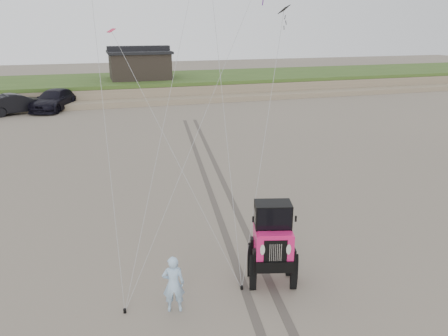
% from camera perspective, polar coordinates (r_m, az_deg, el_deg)
% --- Properties ---
extents(ground, '(160.00, 160.00, 0.00)m').
position_cam_1_polar(ground, '(13.08, 0.46, -15.27)').
color(ground, '#6B6054').
rests_on(ground, ground).
extents(dune_ridge, '(160.00, 14.25, 1.73)m').
position_cam_1_polar(dune_ridge, '(48.43, -13.27, 10.22)').
color(dune_ridge, '#7A6B54').
rests_on(dune_ridge, ground).
extents(cabin, '(6.40, 5.40, 3.35)m').
position_cam_1_polar(cabin, '(47.85, -10.99, 13.20)').
color(cabin, black).
rests_on(cabin, dune_ridge).
extents(truck_b, '(5.40, 3.84, 1.69)m').
position_cam_1_polar(truck_b, '(41.04, -25.45, 7.60)').
color(truck_b, black).
rests_on(truck_b, ground).
extents(truck_c, '(4.52, 6.49, 1.75)m').
position_cam_1_polar(truck_c, '(41.61, -21.30, 8.28)').
color(truck_c, black).
rests_on(truck_c, ground).
extents(jeep, '(3.59, 5.71, 1.97)m').
position_cam_1_polar(jeep, '(12.82, 6.34, -10.98)').
color(jeep, '#E21D69').
rests_on(jeep, ground).
extents(man, '(0.65, 0.49, 1.60)m').
position_cam_1_polar(man, '(11.82, -6.62, -14.82)').
color(man, '#8FC3DE').
rests_on(man, ground).
extents(stake_main, '(0.08, 0.08, 0.12)m').
position_cam_1_polar(stake_main, '(12.35, -12.83, -17.73)').
color(stake_main, black).
rests_on(stake_main, ground).
extents(stake_aux, '(0.08, 0.08, 0.12)m').
position_cam_1_polar(stake_aux, '(12.95, 2.33, -15.35)').
color(stake_aux, black).
rests_on(stake_aux, ground).
extents(tire_tracks, '(5.22, 29.74, 0.01)m').
position_cam_1_polar(tire_tracks, '(20.46, -0.96, -2.39)').
color(tire_tracks, '#4C443D').
rests_on(tire_tracks, ground).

